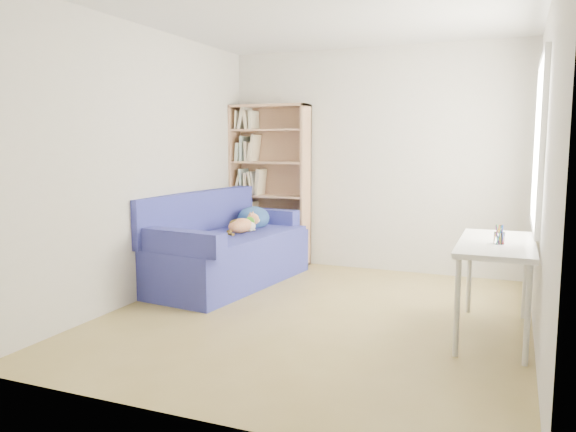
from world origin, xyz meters
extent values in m
plane|color=olive|center=(0.00, 0.00, 0.00)|extent=(4.00, 4.00, 0.00)
cube|color=silver|center=(0.00, 2.00, 1.30)|extent=(3.50, 0.04, 2.60)
cube|color=silver|center=(0.00, -2.00, 1.30)|extent=(3.50, 0.04, 2.60)
cube|color=silver|center=(-1.75, 0.00, 1.30)|extent=(0.04, 4.00, 2.60)
cube|color=silver|center=(1.75, 0.00, 1.30)|extent=(0.04, 4.00, 2.60)
cube|color=white|center=(0.00, 0.00, 2.60)|extent=(3.50, 4.00, 0.04)
cube|color=white|center=(1.75, 0.60, 1.50)|extent=(0.01, 1.20, 1.30)
cube|color=navy|center=(-1.26, 0.73, 0.25)|extent=(1.17, 2.07, 0.49)
cube|color=navy|center=(-1.64, 0.73, 0.73)|extent=(0.42, 1.98, 0.48)
cube|color=navy|center=(-1.26, 1.63, 0.60)|extent=(0.95, 0.29, 0.22)
cube|color=navy|center=(-1.26, -0.17, 0.60)|extent=(0.95, 0.29, 0.22)
cube|color=navy|center=(-1.24, 0.73, 0.52)|extent=(1.13, 1.91, 0.05)
ellipsoid|color=#2E5797|center=(-1.25, 1.34, 0.63)|extent=(0.36, 0.40, 0.27)
ellipsoid|color=#BA4A15|center=(-1.16, 0.83, 0.62)|extent=(0.21, 0.39, 0.16)
ellipsoid|color=silver|center=(-1.10, 0.94, 0.60)|extent=(0.12, 0.17, 0.10)
ellipsoid|color=#32250D|center=(-1.19, 0.79, 0.66)|extent=(0.12, 0.19, 0.08)
sphere|color=#BA4A15|center=(-1.14, 1.11, 0.66)|extent=(0.14, 0.14, 0.14)
cone|color=#BA4A15|center=(-1.16, 1.14, 0.72)|extent=(0.06, 0.06, 0.07)
cone|color=#BA4A15|center=(-1.16, 1.08, 0.72)|extent=(0.06, 0.06, 0.07)
cylinder|color=#51D52A|center=(-1.14, 1.04, 0.64)|extent=(0.11, 0.04, 0.11)
cylinder|color=#32250D|center=(-1.18, 0.61, 0.59)|extent=(0.09, 0.15, 0.05)
cube|color=tan|center=(-1.73, 1.83, 0.98)|extent=(0.03, 0.31, 1.96)
cube|color=tan|center=(-0.78, 1.83, 0.98)|extent=(0.03, 0.31, 1.96)
cube|color=tan|center=(-1.25, 1.83, 1.95)|extent=(0.98, 0.31, 0.03)
cube|color=tan|center=(-1.25, 1.83, 0.01)|extent=(0.98, 0.31, 0.03)
cube|color=tan|center=(-1.25, 1.97, 0.98)|extent=(0.98, 0.02, 1.96)
cube|color=silver|center=(1.45, 0.05, 0.73)|extent=(0.56, 1.22, 0.04)
cylinder|color=silver|center=(1.68, 0.61, 0.35)|extent=(0.04, 0.04, 0.71)
cylinder|color=silver|center=(1.68, -0.51, 0.35)|extent=(0.04, 0.04, 0.71)
cylinder|color=silver|center=(1.22, 0.61, 0.35)|extent=(0.04, 0.04, 0.71)
cylinder|color=silver|center=(1.22, -0.51, 0.35)|extent=(0.04, 0.04, 0.71)
cylinder|color=white|center=(1.47, -0.05, 0.80)|extent=(0.08, 0.08, 0.09)
camera|label=1|loc=(1.56, -4.50, 1.51)|focal=35.00mm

